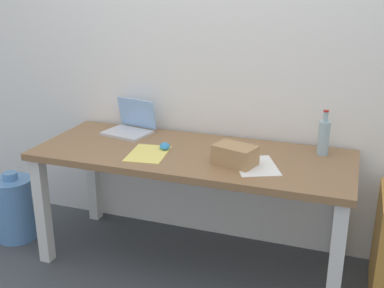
# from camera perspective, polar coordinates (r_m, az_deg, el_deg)

# --- Properties ---
(ground_plane) EXTENTS (8.00, 8.00, 0.00)m
(ground_plane) POSITION_cam_1_polar(r_m,az_deg,el_deg) (3.07, 0.00, -13.77)
(ground_plane) COLOR #42474C
(back_wall) EXTENTS (5.20, 0.08, 2.60)m
(back_wall) POSITION_cam_1_polar(r_m,az_deg,el_deg) (3.00, 2.71, 12.05)
(back_wall) COLOR white
(back_wall) RESTS_ON ground
(desk) EXTENTS (1.84, 0.71, 0.72)m
(desk) POSITION_cam_1_polar(r_m,az_deg,el_deg) (2.78, 0.00, -2.80)
(desk) COLOR olive
(desk) RESTS_ON ground
(laptop_left) EXTENTS (0.32, 0.29, 0.21)m
(laptop_left) POSITION_cam_1_polar(r_m,az_deg,el_deg) (3.11, -7.43, 2.13)
(laptop_left) COLOR silver
(laptop_left) RESTS_ON desk
(beer_bottle) EXTENTS (0.06, 0.06, 0.26)m
(beer_bottle) POSITION_cam_1_polar(r_m,az_deg,el_deg) (2.78, 15.57, 0.82)
(beer_bottle) COLOR #99B7C1
(beer_bottle) RESTS_ON desk
(computer_mouse) EXTENTS (0.10, 0.12, 0.03)m
(computer_mouse) POSITION_cam_1_polar(r_m,az_deg,el_deg) (2.80, -3.30, -0.26)
(computer_mouse) COLOR #338CC6
(computer_mouse) RESTS_ON desk
(cardboard_box) EXTENTS (0.25, 0.20, 0.11)m
(cardboard_box) POSITION_cam_1_polar(r_m,az_deg,el_deg) (2.56, 5.20, -1.33)
(cardboard_box) COLOR tan
(cardboard_box) RESTS_ON desk
(paper_yellow_folder) EXTENTS (0.25, 0.32, 0.00)m
(paper_yellow_folder) POSITION_cam_1_polar(r_m,az_deg,el_deg) (2.73, -5.30, -1.14)
(paper_yellow_folder) COLOR #F4E06B
(paper_yellow_folder) RESTS_ON desk
(paper_sheet_front_right) EXTENTS (0.31, 0.36, 0.00)m
(paper_sheet_front_right) POSITION_cam_1_polar(r_m,az_deg,el_deg) (2.57, 7.72, -2.61)
(paper_sheet_front_right) COLOR white
(paper_sheet_front_right) RESTS_ON desk
(water_cooler_jug) EXTENTS (0.27, 0.27, 0.47)m
(water_cooler_jug) POSITION_cam_1_polar(r_m,az_deg,el_deg) (3.43, -20.57, -7.24)
(water_cooler_jug) COLOR #598CC6
(water_cooler_jug) RESTS_ON ground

